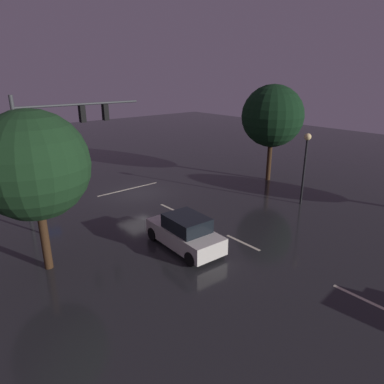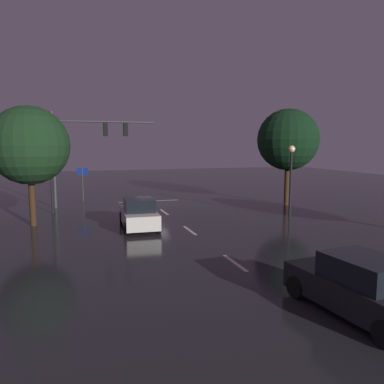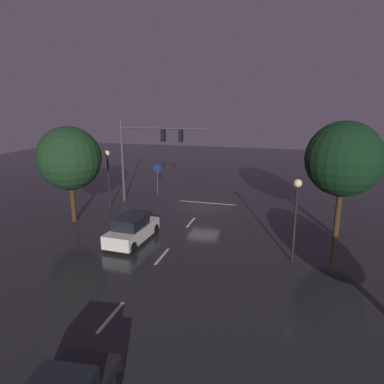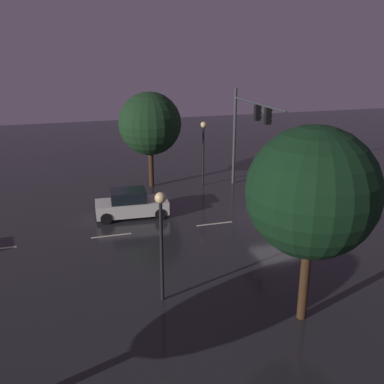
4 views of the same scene
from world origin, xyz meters
name	(u,v)px [view 1 (image 1 of 4)]	position (x,y,z in m)	size (l,w,h in m)	color
ground_plane	(138,193)	(0.00, 0.00, 0.00)	(80.00, 80.00, 0.00)	#232326
traffic_signal_assembly	(61,132)	(4.92, -0.07, 4.93)	(7.69, 0.47, 7.09)	#383A3D
lane_dash_far	(171,209)	(0.00, 4.00, 0.00)	(2.20, 0.16, 0.01)	beige
lane_dash_mid	(243,243)	(0.00, 10.00, 0.00)	(2.20, 0.16, 0.01)	beige
lane_dash_near	(361,298)	(0.00, 16.00, 0.00)	(2.20, 0.16, 0.01)	beige
stop_bar	(129,189)	(0.00, -1.26, 0.00)	(5.00, 0.16, 0.01)	beige
car_approaching	(185,233)	(2.54, 8.47, 0.80)	(2.09, 4.44, 1.70)	silver
street_lamp_left_kerb	(306,155)	(-7.11, 8.74, 3.29)	(0.44, 0.44, 4.65)	black
street_lamp_right_kerb	(33,173)	(7.40, 2.30, 3.36)	(0.44, 0.44, 4.77)	black
route_sign	(46,170)	(5.22, -2.91, 2.04)	(0.88, 0.30, 2.83)	#383A3D
tree_left_near	(272,116)	(-9.86, 3.92, 5.06)	(4.71, 4.71, 7.43)	#382314
tree_right_near	(34,166)	(8.32, 6.02, 4.65)	(4.48, 4.48, 6.90)	#382314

